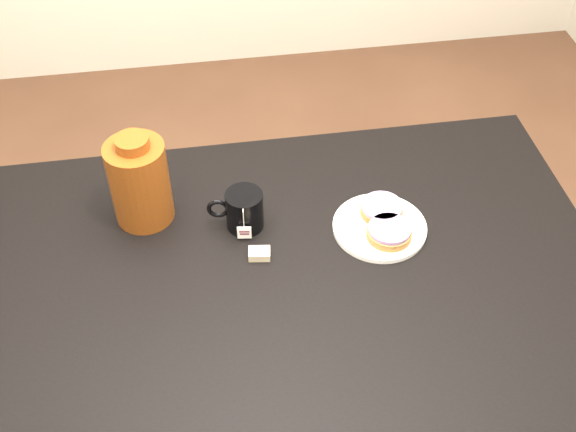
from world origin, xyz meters
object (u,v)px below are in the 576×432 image
Objects in this scene: table at (273,305)px; bagel_package at (139,181)px; plate at (380,227)px; bagel_back at (382,209)px; teabag_pouch at (259,254)px; mug at (244,210)px; bagel_front at (389,232)px.

table is 6.49× the size of bagel_package.
plate is 2.01× the size of bagel_back.
teabag_pouch reaches higher than plate.
teabag_pouch is 0.21× the size of bagel_package.
bagel_package is at bearing 144.96° from teabag_pouch.
bagel_package reaches higher than bagel_back.
teabag_pouch is (-0.27, -0.04, 0.00)m from plate.
teabag_pouch is at bearing -171.76° from plate.
table is 13.83× the size of bagel_back.
bagel_package is at bearing 137.27° from table.
mug reaches higher than bagel_back.
table is at bearing -42.73° from bagel_package.
mug is 0.11m from teabag_pouch.
mug is at bearing -17.14° from bagel_package.
mug reaches higher than bagel_front.
plate is at bearing 8.24° from teabag_pouch.
bagel_front reaches higher than table.
plate is 0.27m from teabag_pouch.
plate is 0.04m from bagel_front.
bagel_front is 2.98× the size of teabag_pouch.
bagel_package is at bearing 171.31° from mug.
bagel_front is 0.54m from bagel_package.
mug is 2.83× the size of teabag_pouch.
plate is 1.52× the size of bagel_front.
bagel_back reaches higher than table.
bagel_back is (0.01, 0.04, 0.02)m from plate.
bagel_front is at bearing -17.23° from bagel_package.
bagel_back is at bearing 88.79° from bagel_front.
table is 6.89× the size of plate.
mug is 0.59× the size of bagel_package.
table is at bearing -68.83° from mug.
bagel_front is 0.28m from teabag_pouch.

